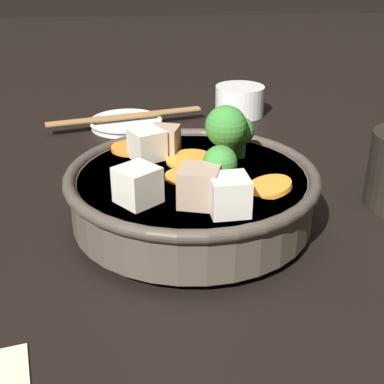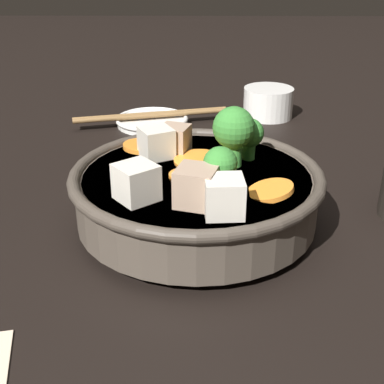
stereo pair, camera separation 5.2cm
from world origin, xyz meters
name	(u,v)px [view 1 (the left image)]	position (x,y,z in m)	size (l,w,h in m)	color
ground_plane	(192,226)	(0.00, 0.00, 0.00)	(3.00, 3.00, 0.00)	black
stirfry_bowl	(192,189)	(0.00, 0.00, 0.04)	(0.25, 0.25, 0.12)	#51473D
side_saucer	(126,123)	(-0.07, 0.31, 0.01)	(0.11, 0.11, 0.01)	white
tea_cup	(240,100)	(0.11, 0.36, 0.02)	(0.08, 0.08, 0.05)	white
chopsticks_pair	(126,117)	(-0.07, 0.31, 0.02)	(0.23, 0.07, 0.01)	olive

